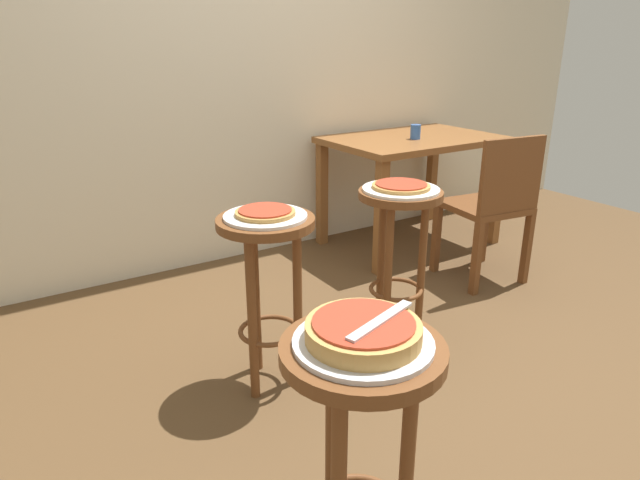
{
  "coord_description": "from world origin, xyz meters",
  "views": [
    {
      "loc": [
        -1.49,
        -1.52,
        1.34
      ],
      "look_at": [
        -0.46,
        0.09,
        0.64
      ],
      "focal_mm": 31.25,
      "sensor_mm": 36.0,
      "label": 1
    }
  ],
  "objects": [
    {
      "name": "ground_plane",
      "position": [
        0.0,
        0.0,
        0.0
      ],
      "size": [
        6.0,
        6.0,
        0.0
      ],
      "primitive_type": "plane",
      "color": "brown"
    },
    {
      "name": "back_wall",
      "position": [
        0.0,
        1.65,
        1.5
      ],
      "size": [
        6.0,
        0.1,
        3.0
      ],
      "primitive_type": "cube",
      "color": "beige",
      "rests_on": "ground_plane"
    },
    {
      "name": "stool_foreground",
      "position": [
        -0.84,
        -0.69,
        0.52
      ],
      "size": [
        0.37,
        0.37,
        0.71
      ],
      "color": "brown",
      "rests_on": "ground_plane"
    },
    {
      "name": "serving_plate_foreground",
      "position": [
        -0.84,
        -0.69,
        0.71
      ],
      "size": [
        0.31,
        0.31,
        0.01
      ],
      "primitive_type": "cylinder",
      "color": "silver",
      "rests_on": "stool_foreground"
    },
    {
      "name": "pizza_foreground",
      "position": [
        -0.84,
        -0.69,
        0.74
      ],
      "size": [
        0.25,
        0.25,
        0.05
      ],
      "color": "tan",
      "rests_on": "serving_plate_foreground"
    },
    {
      "name": "stool_middle",
      "position": [
        -0.6,
        0.24,
        0.52
      ],
      "size": [
        0.37,
        0.37,
        0.71
      ],
      "color": "brown",
      "rests_on": "ground_plane"
    },
    {
      "name": "serving_plate_middle",
      "position": [
        -0.6,
        0.24,
        0.71
      ],
      "size": [
        0.31,
        0.31,
        0.01
      ],
      "primitive_type": "cylinder",
      "color": "silver",
      "rests_on": "stool_middle"
    },
    {
      "name": "pizza_middle",
      "position": [
        -0.6,
        0.24,
        0.73
      ],
      "size": [
        0.22,
        0.22,
        0.02
      ],
      "color": "#B78442",
      "rests_on": "serving_plate_middle"
    },
    {
      "name": "stool_leftside",
      "position": [
        0.07,
        0.26,
        0.52
      ],
      "size": [
        0.37,
        0.37,
        0.71
      ],
      "color": "brown",
      "rests_on": "ground_plane"
    },
    {
      "name": "serving_plate_leftside",
      "position": [
        0.07,
        0.26,
        0.71
      ],
      "size": [
        0.34,
        0.34,
        0.01
      ],
      "primitive_type": "cylinder",
      "color": "white",
      "rests_on": "stool_leftside"
    },
    {
      "name": "pizza_leftside",
      "position": [
        0.07,
        0.26,
        0.73
      ],
      "size": [
        0.25,
        0.25,
        0.02
      ],
      "color": "#B78442",
      "rests_on": "serving_plate_leftside"
    },
    {
      "name": "dining_table",
      "position": [
        0.96,
        1.19,
        0.62
      ],
      "size": [
        1.09,
        0.73,
        0.73
      ],
      "color": "brown",
      "rests_on": "ground_plane"
    },
    {
      "name": "cup_near_edge",
      "position": [
        0.92,
        1.12,
        0.77
      ],
      "size": [
        0.06,
        0.06,
        0.09
      ],
      "primitive_type": "cylinder",
      "color": "#3360B2",
      "rests_on": "dining_table"
    },
    {
      "name": "wooden_chair",
      "position": [
        0.92,
        0.46,
        0.47
      ],
      "size": [
        0.45,
        0.45,
        0.85
      ],
      "color": "brown",
      "rests_on": "ground_plane"
    },
    {
      "name": "pizza_server_knife",
      "position": [
        -0.81,
        -0.71,
        0.77
      ],
      "size": [
        0.22,
        0.09,
        0.01
      ],
      "primitive_type": "cube",
      "rotation": [
        0.0,
        0.0,
        0.31
      ],
      "color": "silver",
      "rests_on": "pizza_foreground"
    }
  ]
}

